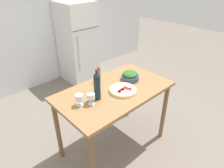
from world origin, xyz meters
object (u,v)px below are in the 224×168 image
object	(u,v)px
wine_bottle	(97,86)
salad_bowl	(130,76)
wine_glass_near	(91,97)
wine_glass_far	(79,98)
pepper_mill	(99,74)
homemade_pizza	(123,90)
refrigerator	(78,43)

from	to	relation	value
wine_bottle	salad_bowl	distance (m)	0.59
wine_glass_near	wine_glass_far	xyz separation A→B (m)	(-0.10, 0.06, 0.00)
wine_glass_near	pepper_mill	size ratio (longest dim) A/B	0.60
wine_glass_near	homemade_pizza	distance (m)	0.43
homemade_pizza	wine_glass_near	bearing A→B (deg)	172.89
wine_glass_near	wine_glass_far	bearing A→B (deg)	147.20
wine_bottle	homemade_pizza	distance (m)	0.35
pepper_mill	salad_bowl	world-z (taller)	pepper_mill
pepper_mill	homemade_pizza	xyz separation A→B (m)	(0.06, -0.37, -0.08)
refrigerator	pepper_mill	world-z (taller)	refrigerator
wine_bottle	salad_bowl	xyz separation A→B (m)	(0.58, 0.05, -0.11)
wine_bottle	pepper_mill	distance (m)	0.39
wine_bottle	wine_glass_far	distance (m)	0.23
wine_bottle	pepper_mill	bearing A→B (deg)	48.19
wine_glass_far	salad_bowl	bearing A→B (deg)	1.19
homemade_pizza	wine_glass_far	bearing A→B (deg)	167.31
wine_bottle	pepper_mill	size ratio (longest dim) A/B	1.66
refrigerator	homemade_pizza	xyz separation A→B (m)	(-0.77, -2.05, 0.12)
wine_glass_near	pepper_mill	distance (m)	0.48
refrigerator	homemade_pizza	bearing A→B (deg)	-110.53
refrigerator	pepper_mill	xyz separation A→B (m)	(-0.82, -1.68, 0.20)
wine_bottle	pepper_mill	xyz separation A→B (m)	(0.25, 0.28, -0.06)
wine_glass_far	pepper_mill	bearing A→B (deg)	28.24
wine_glass_far	pepper_mill	size ratio (longest dim) A/B	0.60
refrigerator	wine_bottle	xyz separation A→B (m)	(-1.08, -1.97, 0.27)
refrigerator	salad_bowl	bearing A→B (deg)	-104.61
refrigerator	homemade_pizza	world-z (taller)	refrigerator
wine_bottle	wine_glass_near	distance (m)	0.14
wine_bottle	wine_glass_far	bearing A→B (deg)	170.85
homemade_pizza	pepper_mill	bearing A→B (deg)	98.52
wine_glass_near	homemade_pizza	xyz separation A→B (m)	(0.42, -0.05, -0.07)
wine_glass_near	pepper_mill	xyz separation A→B (m)	(0.37, 0.32, 0.01)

